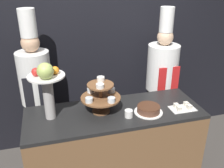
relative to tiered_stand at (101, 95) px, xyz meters
The scene contains 9 objects.
wall_back 0.97m from the tiered_stand, 81.94° to the left, with size 10.00×0.06×2.80m.
buffet_counter 0.65m from the tiered_stand, 13.85° to the right, with size 1.73×0.63×0.92m.
tiered_stand is the anchor object (origin of this frame).
fruit_pedestal 0.51m from the tiered_stand, behind, with size 0.33×0.33×0.57m.
cake_round 0.48m from the tiered_stand, 17.07° to the right, with size 0.28×0.28×0.07m.
cup_white 0.32m from the tiered_stand, 35.27° to the right, with size 0.08×0.08×0.07m.
cake_square_tray 0.83m from the tiered_stand, 11.52° to the right, with size 0.25×0.16×0.05m.
chef_left 0.82m from the tiered_stand, 137.66° to the left, with size 0.35×0.35×1.84m.
chef_center_left 1.07m from the tiered_stand, 31.15° to the left, with size 0.38×0.38×1.81m.
Camera 1 is at (-0.58, -1.71, 2.16)m, focal length 40.00 mm.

